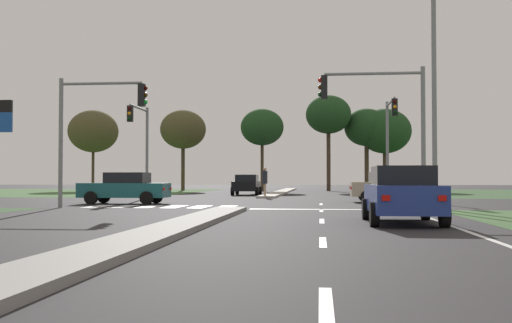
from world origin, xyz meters
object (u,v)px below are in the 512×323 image
at_px(traffic_signal_far_right, 390,131).
at_px(treeline_near, 93,131).
at_px(pedestrian_at_median, 265,178).
at_px(treeline_fourth, 328,115).
at_px(treeline_sixth, 385,131).
at_px(traffic_signal_near_right, 385,112).
at_px(street_lamp_second, 430,67).
at_px(treeline_fifth, 366,128).
at_px(traffic_signal_near_left, 92,119).
at_px(treeline_third, 262,127).
at_px(car_beige_near, 390,187).
at_px(car_black_third, 247,185).
at_px(car_blue_fourth, 402,194).
at_px(treeline_second, 183,130).
at_px(traffic_signal_far_left, 141,135).
at_px(car_teal_second, 125,188).

height_order(traffic_signal_far_right, treeline_near, treeline_near).
distance_m(traffic_signal_far_right, pedestrian_at_median, 8.70).
bearing_deg(treeline_fourth, treeline_near, 177.52).
height_order(pedestrian_at_median, treeline_sixth, treeline_sixth).
height_order(traffic_signal_near_right, street_lamp_second, street_lamp_second).
bearing_deg(traffic_signal_far_right, treeline_fifth, 88.45).
relative_size(traffic_signal_near_left, treeline_third, 0.67).
xyz_separation_m(car_beige_near, treeline_fourth, (-2.79, 31.00, 7.06)).
xyz_separation_m(traffic_signal_near_left, traffic_signal_near_right, (12.31, 0.00, 0.17)).
relative_size(car_black_third, car_blue_fourth, 0.92).
xyz_separation_m(street_lamp_second, treeline_sixth, (2.24, 39.57, 0.36)).
relative_size(pedestrian_at_median, treeline_fifth, 0.21).
xyz_separation_m(traffic_signal_near_right, street_lamp_second, (1.96, 0.96, 1.97)).
relative_size(traffic_signal_near_left, street_lamp_second, 0.52).
distance_m(traffic_signal_far_right, treeline_fifth, 28.70).
bearing_deg(traffic_signal_far_right, street_lamp_second, -87.64).
relative_size(traffic_signal_far_right, treeline_second, 0.69).
relative_size(car_beige_near, pedestrian_at_median, 2.29).
xyz_separation_m(car_beige_near, pedestrian_at_median, (-7.27, 7.03, 0.46)).
relative_size(traffic_signal_far_left, traffic_signal_near_right, 1.01).
distance_m(traffic_signal_near_right, treeline_near, 48.29).
relative_size(street_lamp_second, treeline_second, 1.23).
height_order(traffic_signal_far_left, treeline_sixth, treeline_sixth).
bearing_deg(car_beige_near, pedestrian_at_median, -134.03).
distance_m(car_beige_near, traffic_signal_near_left, 15.67).
height_order(car_blue_fourth, pedestrian_at_median, pedestrian_at_median).
bearing_deg(traffic_signal_near_right, car_black_third, 110.79).
relative_size(traffic_signal_far_left, pedestrian_at_median, 3.16).
relative_size(pedestrian_at_median, treeline_second, 0.21).
bearing_deg(traffic_signal_near_right, car_blue_fourth, -92.75).
bearing_deg(street_lamp_second, traffic_signal_near_left, -176.14).
bearing_deg(treeline_fourth, pedestrian_at_median, -100.57).
distance_m(street_lamp_second, pedestrian_at_median, 16.60).
distance_m(car_blue_fourth, traffic_signal_near_left, 14.61).
relative_size(traffic_signal_near_right, treeline_sixth, 0.67).
height_order(traffic_signal_far_right, treeline_fifth, treeline_fifth).
relative_size(treeline_fifth, treeline_sixth, 1.00).
distance_m(car_blue_fourth, traffic_signal_far_left, 24.02).
xyz_separation_m(car_black_third, treeline_third, (-0.20, 14.84, 5.67)).
bearing_deg(traffic_signal_far_right, treeline_second, 123.80).
distance_m(car_teal_second, traffic_signal_far_right, 15.99).
relative_size(car_teal_second, traffic_signal_far_left, 0.74).
relative_size(street_lamp_second, treeline_fourth, 1.08).
xyz_separation_m(traffic_signal_near_left, street_lamp_second, (14.27, 0.96, 2.13)).
bearing_deg(traffic_signal_near_left, treeline_third, 83.96).
height_order(pedestrian_at_median, treeline_fourth, treeline_fourth).
bearing_deg(pedestrian_at_median, traffic_signal_far_left, 167.49).
relative_size(traffic_signal_far_left, treeline_second, 0.67).
bearing_deg(street_lamp_second, treeline_fourth, 95.61).
xyz_separation_m(street_lamp_second, treeline_fourth, (-3.70, 37.65, 1.95)).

